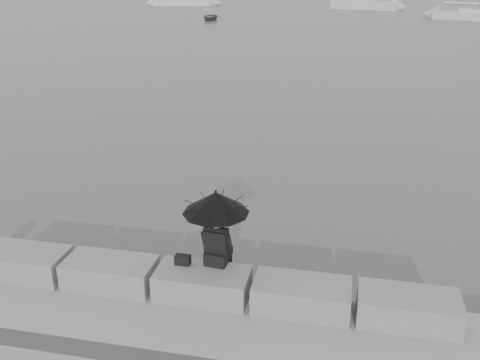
% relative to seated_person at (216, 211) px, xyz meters
% --- Properties ---
extents(ground, '(360.00, 360.00, 0.00)m').
position_rel_seated_person_xyz_m(ground, '(-0.18, 0.13, -2.00)').
color(ground, '#484A4D').
rests_on(ground, ground).
extents(stone_block_far_left, '(1.60, 0.80, 0.50)m').
position_rel_seated_person_xyz_m(stone_block_far_left, '(-3.58, -0.32, -1.25)').
color(stone_block_far_left, slate).
rests_on(stone_block_far_left, promenade).
extents(stone_block_left, '(1.60, 0.80, 0.50)m').
position_rel_seated_person_xyz_m(stone_block_left, '(-1.88, -0.32, -1.25)').
color(stone_block_left, slate).
rests_on(stone_block_left, promenade).
extents(stone_block_centre, '(1.60, 0.80, 0.50)m').
position_rel_seated_person_xyz_m(stone_block_centre, '(-0.18, -0.32, -1.25)').
color(stone_block_centre, slate).
rests_on(stone_block_centre, promenade).
extents(stone_block_right, '(1.60, 0.80, 0.50)m').
position_rel_seated_person_xyz_m(stone_block_right, '(1.52, -0.32, -1.25)').
color(stone_block_right, slate).
rests_on(stone_block_right, promenade).
extents(stone_block_far_right, '(1.60, 0.80, 0.50)m').
position_rel_seated_person_xyz_m(stone_block_far_right, '(3.22, -0.32, -1.25)').
color(stone_block_far_right, slate).
rests_on(stone_block_far_right, promenade).
extents(seated_person, '(1.14, 1.14, 1.39)m').
position_rel_seated_person_xyz_m(seated_person, '(0.00, 0.00, 0.00)').
color(seated_person, black).
rests_on(seated_person, stone_block_centre).
extents(bag, '(0.27, 0.15, 0.17)m').
position_rel_seated_person_xyz_m(bag, '(-0.57, -0.15, -0.91)').
color(bag, black).
rests_on(bag, stone_block_centre).
extents(sailboat_left, '(8.67, 4.28, 12.90)m').
position_rel_seated_person_xyz_m(sailboat_left, '(-23.79, 72.56, -1.48)').
color(sailboat_left, silver).
rests_on(sailboat_left, ground).
extents(sailboat_right, '(8.50, 5.10, 12.90)m').
position_rel_seated_person_xyz_m(sailboat_right, '(14.54, 58.14, -1.48)').
color(sailboat_right, silver).
rests_on(sailboat_right, ground).
extents(motor_cruiser, '(9.57, 5.41, 4.50)m').
position_rel_seated_person_xyz_m(motor_cruiser, '(2.98, 71.08, -1.11)').
color(motor_cruiser, silver).
rests_on(motor_cruiser, ground).
extents(dinghy, '(3.70, 1.83, 0.60)m').
position_rel_seated_person_xyz_m(dinghy, '(-14.04, 52.12, -1.70)').
color(dinghy, slate).
rests_on(dinghy, ground).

